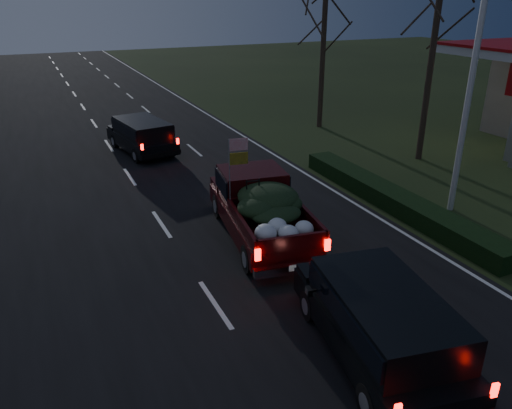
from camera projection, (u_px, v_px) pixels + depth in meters
name	position (u px, v px, depth m)	size (l,w,h in m)	color
ground	(215.00, 305.00, 12.10)	(120.00, 120.00, 0.00)	black
road_asphalt	(215.00, 304.00, 12.10)	(14.00, 120.00, 0.02)	black
hedge_row	(393.00, 199.00, 17.50)	(1.00, 10.00, 0.60)	black
light_pole	(477.00, 46.00, 15.29)	(0.50, 0.90, 9.16)	silver
bare_tree_mid	(438.00, 9.00, 20.28)	(3.60, 3.60, 8.50)	black
bare_tree_far	(324.00, 29.00, 26.18)	(3.60, 3.60, 7.00)	black
pickup_truck	(261.00, 205.00, 15.08)	(2.82, 5.66, 2.84)	#330708
lead_suv	(142.00, 133.00, 23.21)	(2.52, 4.67, 1.28)	black
rear_suv	(382.00, 318.00, 9.91)	(2.76, 4.98, 1.35)	black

